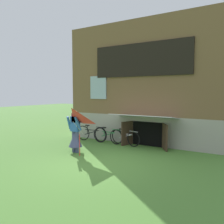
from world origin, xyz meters
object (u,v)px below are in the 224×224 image
object	(u,v)px
person	(75,135)
bicycle_green	(108,135)
bicycle_black	(92,134)
bicycle_silver	(125,137)
kite	(71,120)

from	to	relation	value
person	bicycle_green	bearing A→B (deg)	96.30
person	bicycle_black	distance (m)	2.08
person	bicycle_silver	bearing A→B (deg)	74.82
bicycle_silver	bicycle_green	bearing A→B (deg)	-165.98
bicycle_green	bicycle_black	world-z (taller)	bicycle_black
kite	bicycle_silver	distance (m)	2.92
kite	bicycle_green	bearing A→B (deg)	91.10
person	bicycle_black	xyz separation A→B (m)	(-0.64, 1.96, -0.31)
kite	bicycle_silver	world-z (taller)	kite
kite	bicycle_silver	bearing A→B (deg)	72.54
bicycle_silver	bicycle_black	world-z (taller)	bicycle_black
person	bicycle_silver	xyz separation A→B (m)	(1.11, 2.08, -0.34)
bicycle_green	bicycle_black	xyz separation A→B (m)	(-0.87, -0.08, 0.02)
bicycle_black	bicycle_green	bearing A→B (deg)	4.13
kite	bicycle_silver	xyz separation A→B (m)	(0.82, 2.62, -1.00)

